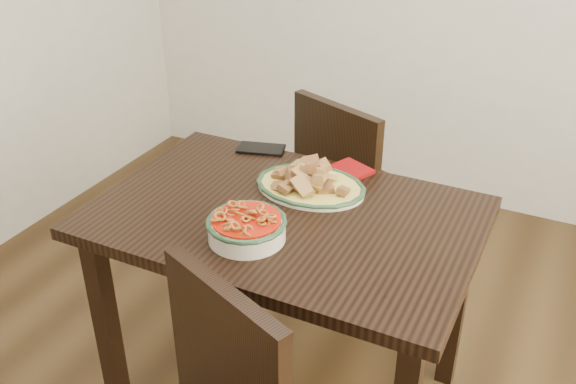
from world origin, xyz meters
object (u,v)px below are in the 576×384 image
at_px(chair_far, 352,189).
at_px(fish_plate, 311,177).
at_px(smartphone, 261,149).
at_px(dining_table, 285,240).
at_px(noodle_bowl, 247,225).

relative_size(chair_far, fish_plate, 2.48).
bearing_deg(smartphone, dining_table, -67.91).
distance_m(dining_table, fish_plate, 0.22).
bearing_deg(chair_far, fish_plate, 115.08).
relative_size(dining_table, noodle_bowl, 5.00).
bearing_deg(chair_far, smartphone, 71.50).
height_order(fish_plate, smartphone, fish_plate).
xyz_separation_m(fish_plate, smartphone, (-0.28, 0.19, -0.04)).
bearing_deg(fish_plate, dining_table, -93.68).
xyz_separation_m(chair_far, noodle_bowl, (-0.01, -0.83, 0.29)).
xyz_separation_m(dining_table, noodle_bowl, (-0.03, -0.18, 0.15)).
height_order(dining_table, noodle_bowl, noodle_bowl).
bearing_deg(fish_plate, chair_far, 93.72).
distance_m(chair_far, smartphone, 0.47).
relative_size(fish_plate, smartphone, 2.13).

